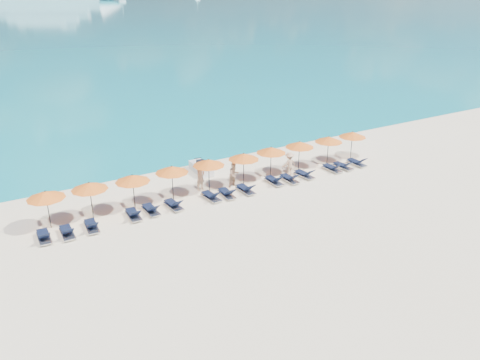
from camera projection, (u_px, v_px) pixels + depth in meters
ground at (266, 215)px, 27.70m from camera, size 1400.00×1400.00×0.00m
sailboat_near at (122, 1)px, 463.53m from camera, size 6.66×2.22×12.21m
jetski at (201, 168)px, 33.98m from camera, size 1.11×2.60×0.91m
beachgoer_a at (200, 177)px, 30.83m from camera, size 0.82×0.70×1.90m
beachgoer_b at (234, 175)px, 31.40m from camera, size 0.89×0.60×1.70m
beachgoer_c at (289, 164)px, 33.33m from camera, size 1.13×0.56×1.72m
umbrella_0 at (46, 195)px, 25.49m from camera, size 2.10×2.10×2.28m
umbrella_1 at (89, 186)px, 26.63m from camera, size 2.10×2.10×2.28m
umbrella_2 at (132, 178)px, 27.71m from camera, size 2.10×2.10×2.28m
umbrella_3 at (172, 169)px, 29.06m from camera, size 2.10×2.10×2.28m
umbrella_4 at (209, 162)px, 30.24m from camera, size 2.10×2.10×2.28m
umbrella_5 at (244, 156)px, 31.33m from camera, size 2.10×2.10×2.28m
umbrella_6 at (271, 150)px, 32.57m from camera, size 2.10×2.10×2.28m
umbrella_7 at (300, 144)px, 33.75m from camera, size 2.10×2.10×2.28m
umbrella_8 at (329, 139)px, 34.90m from camera, size 2.10×2.10×2.28m
umbrella_9 at (353, 134)px, 36.05m from camera, size 2.10×2.10×2.28m
lounger_0 at (44, 236)px, 24.87m from camera, size 0.67×1.72×0.66m
lounger_1 at (67, 232)px, 25.30m from camera, size 0.66×1.72×0.66m
lounger_2 at (92, 226)px, 25.96m from camera, size 0.74×1.74×0.66m
lounger_3 at (133, 214)px, 27.29m from camera, size 0.71×1.73×0.66m
lounger_4 at (151, 209)px, 27.88m from camera, size 0.66×1.71×0.66m
lounger_5 at (174, 205)px, 28.50m from camera, size 0.73×1.74×0.66m
lounger_6 at (211, 196)px, 29.67m from camera, size 0.76×1.75×0.66m
lounger_7 at (227, 193)px, 30.08m from camera, size 0.75×1.74×0.66m
lounger_8 at (246, 189)px, 30.71m from camera, size 0.65×1.71×0.66m
lounger_9 at (274, 181)px, 32.08m from camera, size 0.65×1.71×0.66m
lounger_10 at (290, 179)px, 32.42m from camera, size 0.62×1.70×0.66m
lounger_11 at (305, 174)px, 33.17m from camera, size 0.75×1.74×0.66m
lounger_12 at (332, 168)px, 34.32m from camera, size 0.62×1.70×0.66m
lounger_13 at (343, 166)px, 34.76m from camera, size 0.78×1.75×0.66m
lounger_14 at (357, 162)px, 35.44m from camera, size 0.64×1.71×0.66m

